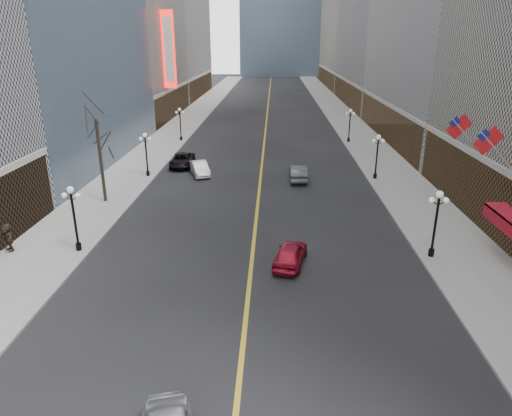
# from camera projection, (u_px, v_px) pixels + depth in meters

# --- Properties ---
(sidewalk_east) EXTENTS (6.00, 230.00, 0.15)m
(sidewalk_east) POSITION_uv_depth(u_px,v_px,m) (359.00, 137.00, 67.52)
(sidewalk_east) COLOR gray
(sidewalk_east) RESTS_ON ground
(sidewalk_west) EXTENTS (6.00, 230.00, 0.15)m
(sidewalk_west) POSITION_uv_depth(u_px,v_px,m) (172.00, 135.00, 68.54)
(sidewalk_west) COLOR gray
(sidewalk_west) RESTS_ON ground
(lane_line) EXTENTS (0.25, 200.00, 0.02)m
(lane_line) POSITION_uv_depth(u_px,v_px,m) (266.00, 125.00, 77.43)
(lane_line) COLOR gold
(lane_line) RESTS_ON ground
(streetlamp_east_1) EXTENTS (1.26, 0.44, 4.52)m
(streetlamp_east_1) POSITION_uv_depth(u_px,v_px,m) (436.00, 217.00, 29.13)
(streetlamp_east_1) COLOR black
(streetlamp_east_1) RESTS_ON sidewalk_east
(streetlamp_east_2) EXTENTS (1.26, 0.44, 4.52)m
(streetlamp_east_2) POSITION_uv_depth(u_px,v_px,m) (377.00, 152.00, 46.00)
(streetlamp_east_2) COLOR black
(streetlamp_east_2) RESTS_ON sidewalk_east
(streetlamp_east_3) EXTENTS (1.26, 0.44, 4.52)m
(streetlamp_east_3) POSITION_uv_depth(u_px,v_px,m) (350.00, 122.00, 62.87)
(streetlamp_east_3) COLOR black
(streetlamp_east_3) RESTS_ON sidewalk_east
(streetlamp_west_1) EXTENTS (1.26, 0.44, 4.52)m
(streetlamp_west_1) POSITION_uv_depth(u_px,v_px,m) (73.00, 212.00, 30.00)
(streetlamp_west_1) COLOR black
(streetlamp_west_1) RESTS_ON sidewalk_west
(streetlamp_west_2) EXTENTS (1.26, 0.44, 4.52)m
(streetlamp_west_2) POSITION_uv_depth(u_px,v_px,m) (146.00, 150.00, 46.87)
(streetlamp_west_2) COLOR black
(streetlamp_west_2) RESTS_ON sidewalk_west
(streetlamp_west_3) EXTENTS (1.26, 0.44, 4.52)m
(streetlamp_west_3) POSITION_uv_depth(u_px,v_px,m) (180.00, 121.00, 63.73)
(streetlamp_west_3) COLOR black
(streetlamp_west_3) RESTS_ON sidewalk_west
(flag_4) EXTENTS (2.87, 0.12, 2.87)m
(flag_4) POSITION_uv_depth(u_px,v_px,m) (491.00, 143.00, 29.36)
(flag_4) COLOR #B2B2B7
(flag_4) RESTS_ON ground
(flag_5) EXTENTS (2.87, 0.12, 2.87)m
(flag_5) POSITION_uv_depth(u_px,v_px,m) (461.00, 129.00, 34.04)
(flag_5) COLOR #B2B2B7
(flag_5) RESTS_ON ground
(awning_c) EXTENTS (1.40, 4.00, 0.93)m
(awning_c) POSITION_uv_depth(u_px,v_px,m) (506.00, 215.00, 28.91)
(awning_c) COLOR maroon
(awning_c) RESTS_ON ground
(theatre_marquee) EXTENTS (2.00, 0.55, 12.00)m
(theatre_marquee) POSITION_uv_depth(u_px,v_px,m) (169.00, 50.00, 73.85)
(theatre_marquee) COLOR red
(theatre_marquee) RESTS_ON ground
(tree_west_far) EXTENTS (3.60, 3.60, 7.92)m
(tree_west_far) POSITION_uv_depth(u_px,v_px,m) (97.00, 132.00, 38.27)
(tree_west_far) COLOR #2D231C
(tree_west_far) RESTS_ON sidewalk_west
(car_nb_mid) EXTENTS (2.91, 4.63, 1.44)m
(car_nb_mid) POSITION_uv_depth(u_px,v_px,m) (200.00, 168.00, 48.42)
(car_nb_mid) COLOR silver
(car_nb_mid) RESTS_ON ground
(car_nb_far) EXTENTS (2.65, 5.37, 1.46)m
(car_nb_far) POSITION_uv_depth(u_px,v_px,m) (182.00, 160.00, 51.59)
(car_nb_far) COLOR black
(car_nb_far) RESTS_ON ground
(car_sb_mid) EXTENTS (2.63, 4.54, 1.45)m
(car_sb_mid) POSITION_uv_depth(u_px,v_px,m) (290.00, 254.00, 29.05)
(car_sb_mid) COLOR maroon
(car_sb_mid) RESTS_ON ground
(car_sb_far) EXTENTS (1.68, 4.79, 1.58)m
(car_sb_far) POSITION_uv_depth(u_px,v_px,m) (298.00, 173.00, 46.61)
(car_sb_far) COLOR #454B4C
(car_sb_far) RESTS_ON ground
(ped_west_far) EXTENTS (1.65, 1.62, 1.94)m
(ped_west_far) POSITION_uv_depth(u_px,v_px,m) (8.00, 237.00, 30.54)
(ped_west_far) COLOR #33261C
(ped_west_far) RESTS_ON sidewalk_west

